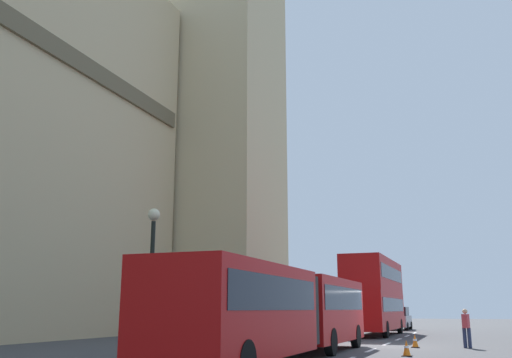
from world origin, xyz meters
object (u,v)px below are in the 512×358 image
Objects in this scene: sedan_lead at (398,319)px; street_lamp at (152,270)px; pedestrian_near_cones at (466,327)px; double_decker_bus at (374,293)px; articulated_bus at (285,307)px; traffic_cone_west at (407,348)px; traffic_cone_middle at (415,341)px.

sedan_lead is 31.52m from street_lamp.
double_decker_bus is at bearing 27.62° from pedestrian_near_cones.
double_decker_bus is 6.40× the size of pedestrian_near_cones.
articulated_bus is 29.61m from sedan_lead.
traffic_cone_west is 0.11× the size of street_lamp.
traffic_cone_middle is (-11.47, -3.57, -2.43)m from double_decker_bus.
articulated_bus reaches higher than traffic_cone_west.
traffic_cone_middle is at bearing 102.02° from pedestrian_near_cones.
street_lamp is at bearing 133.46° from pedestrian_near_cones.
double_decker_bus is (19.23, 0.00, 0.97)m from articulated_bus.
street_lamp is (-4.32, 8.24, 2.77)m from traffic_cone_west.
sedan_lead is at bearing -0.31° from articulated_bus.
traffic_cone_west is at bearing -178.04° from traffic_cone_middle.
traffic_cone_middle is 0.11× the size of street_lamp.
traffic_cone_west is (2.81, -3.73, -1.46)m from articulated_bus.
double_decker_bus is 2.05× the size of street_lamp.
sedan_lead is 7.59× the size of traffic_cone_west.
double_decker_bus is 2.46× the size of sedan_lead.
articulated_bus is at bearing 155.31° from traffic_cone_middle.
articulated_bus is 19.25m from double_decker_bus.
pedestrian_near_cones is at bearing -20.51° from traffic_cone_west.
articulated_bus is 4.93m from street_lamp.
sedan_lead is (29.59, -0.16, -0.83)m from articulated_bus.
articulated_bus is 27.76× the size of traffic_cone_west.
articulated_bus is at bearing -71.54° from street_lamp.
street_lamp is (-20.73, 4.50, 0.35)m from double_decker_bus.
articulated_bus is 27.76× the size of traffic_cone_middle.
double_decker_bus is 17.01m from traffic_cone_west.
traffic_cone_west is 4.94m from traffic_cone_middle.
sedan_lead is 22.09m from pedestrian_near_cones.
pedestrian_near_cones is at bearing -35.00° from articulated_bus.
double_decker_bus is at bearing 17.27° from traffic_cone_middle.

